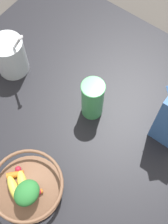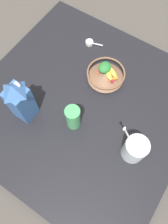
{
  "view_description": "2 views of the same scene",
  "coord_description": "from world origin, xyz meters",
  "px_view_note": "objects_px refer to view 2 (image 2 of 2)",
  "views": [
    {
      "loc": [
        0.22,
        -0.25,
        0.96
      ],
      "look_at": [
        -0.03,
        0.08,
        0.09
      ],
      "focal_mm": 50.0,
      "sensor_mm": 36.0,
      "label": 1
    },
    {
      "loc": [
        -0.28,
        0.42,
        1.08
      ],
      "look_at": [
        -0.06,
        0.07,
        0.13
      ],
      "focal_mm": 35.0,
      "sensor_mm": 36.0,
      "label": 2
    }
  ],
  "objects_px": {
    "fruit_bowl": "(106,74)",
    "drinking_cup": "(73,117)",
    "yogurt_tub": "(135,149)",
    "milk_carton": "(20,101)"
  },
  "relations": [
    {
      "from": "milk_carton",
      "to": "yogurt_tub",
      "type": "bearing_deg",
      "value": -168.46
    },
    {
      "from": "milk_carton",
      "to": "drinking_cup",
      "type": "bearing_deg",
      "value": -160.62
    },
    {
      "from": "milk_carton",
      "to": "fruit_bowl",
      "type": "bearing_deg",
      "value": -119.91
    },
    {
      "from": "yogurt_tub",
      "to": "fruit_bowl",
      "type": "bearing_deg",
      "value": -41.84
    },
    {
      "from": "drinking_cup",
      "to": "yogurt_tub",
      "type": "bearing_deg",
      "value": -174.66
    },
    {
      "from": "drinking_cup",
      "to": "fruit_bowl",
      "type": "bearing_deg",
      "value": -88.89
    },
    {
      "from": "fruit_bowl",
      "to": "drinking_cup",
      "type": "xyz_separation_m",
      "value": [
        -0.01,
        0.32,
        0.04
      ]
    },
    {
      "from": "yogurt_tub",
      "to": "drinking_cup",
      "type": "bearing_deg",
      "value": 5.34
    },
    {
      "from": "yogurt_tub",
      "to": "milk_carton",
      "type": "bearing_deg",
      "value": 11.54
    },
    {
      "from": "fruit_bowl",
      "to": "milk_carton",
      "type": "relative_size",
      "value": 0.77
    }
  ]
}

